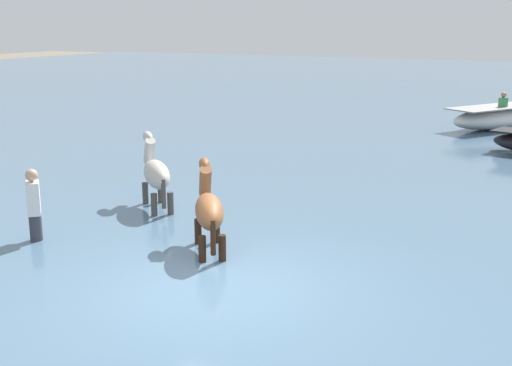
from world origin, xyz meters
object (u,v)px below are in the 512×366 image
Objects in this scene: horse_lead_chestnut at (209,213)px; person_spectator_far at (35,215)px; boat_far_inshore at (497,117)px; horse_trailing_pinto at (156,176)px.

person_spectator_far is at bearing -162.73° from horse_lead_chestnut.
horse_lead_chestnut reaches higher than person_spectator_far.
person_spectator_far is at bearing -108.28° from boat_far_inshore.
boat_far_inshore is at bearing 71.72° from person_spectator_far.
horse_lead_chestnut is 0.44× the size of boat_far_inshore.
person_spectator_far is (-5.13, -15.52, 0.05)m from boat_far_inshore.
horse_lead_chestnut is at bearing -99.12° from boat_far_inshore.
boat_far_inshore is at bearing 80.88° from horse_lead_chestnut.
boat_far_inshore is at bearing 71.00° from horse_trailing_pinto.
horse_lead_chestnut is at bearing -37.19° from horse_trailing_pinto.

